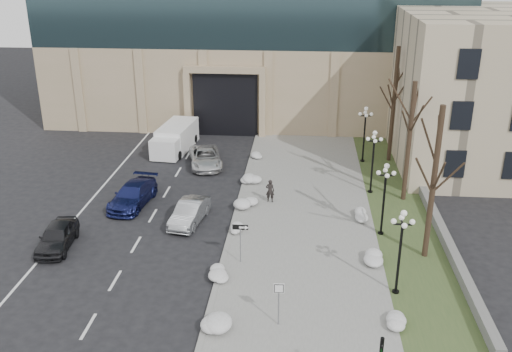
# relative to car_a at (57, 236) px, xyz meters

# --- Properties ---
(sidewalk) EXTENTS (9.00, 40.00, 0.12)m
(sidewalk) POSITION_rel_car_a_xyz_m (14.50, 4.70, -0.68)
(sidewalk) COLOR gray
(sidewalk) RESTS_ON ground
(curb) EXTENTS (0.30, 40.00, 0.14)m
(curb) POSITION_rel_car_a_xyz_m (10.00, 4.70, -0.67)
(curb) COLOR gray
(curb) RESTS_ON ground
(grass_strip) EXTENTS (4.00, 40.00, 0.10)m
(grass_strip) POSITION_rel_car_a_xyz_m (21.00, 4.70, -0.69)
(grass_strip) COLOR #374924
(grass_strip) RESTS_ON ground
(stone_wall) EXTENTS (0.50, 30.00, 0.70)m
(stone_wall) POSITION_rel_car_a_xyz_m (23.00, 6.70, -0.39)
(stone_wall) COLOR slate
(stone_wall) RESTS_ON ground
(car_a) EXTENTS (2.17, 4.48, 1.47)m
(car_a) POSITION_rel_car_a_xyz_m (0.00, 0.00, 0.00)
(car_a) COLOR black
(car_a) RESTS_ON ground
(car_b) EXTENTS (2.20, 4.55, 1.44)m
(car_b) POSITION_rel_car_a_xyz_m (7.18, 3.93, -0.02)
(car_b) COLOR #929498
(car_b) RESTS_ON ground
(car_c) EXTENTS (2.74, 5.44, 1.51)m
(car_c) POSITION_rel_car_a_xyz_m (2.74, 6.31, 0.02)
(car_c) COLOR navy
(car_c) RESTS_ON ground
(car_d) EXTENTS (3.63, 5.68, 1.46)m
(car_d) POSITION_rel_car_a_xyz_m (6.45, 14.30, -0.01)
(car_d) COLOR silver
(car_d) RESTS_ON ground
(car_e) EXTENTS (2.54, 4.73, 1.53)m
(car_e) POSITION_rel_car_a_xyz_m (2.83, 18.13, 0.03)
(car_e) COLOR #29292D
(car_e) RESTS_ON ground
(pedestrian) EXTENTS (0.62, 0.42, 1.64)m
(pedestrian) POSITION_rel_car_a_xyz_m (12.15, 7.40, 0.20)
(pedestrian) COLOR black
(pedestrian) RESTS_ON sidewalk
(box_truck) EXTENTS (3.02, 6.98, 2.15)m
(box_truck) POSITION_rel_car_a_xyz_m (3.14, 18.02, 0.31)
(box_truck) COLOR white
(box_truck) RESTS_ON ground
(one_way_sign) EXTENTS (0.91, 0.24, 2.45)m
(one_way_sign) POSITION_rel_car_a_xyz_m (11.17, -0.99, 1.29)
(one_way_sign) COLOR slate
(one_way_sign) RESTS_ON ground
(keep_sign) EXTENTS (0.50, 0.08, 2.35)m
(keep_sign) POSITION_rel_car_a_xyz_m (13.42, -6.53, 0.99)
(keep_sign) COLOR slate
(keep_sign) RESTS_ON ground
(snow_clump_b) EXTENTS (1.10, 1.60, 0.36)m
(snow_clump_b) POSITION_rel_car_a_xyz_m (10.67, -7.33, -0.44)
(snow_clump_b) COLOR silver
(snow_clump_b) RESTS_ON sidewalk
(snow_clump_c) EXTENTS (1.10, 1.60, 0.36)m
(snow_clump_c) POSITION_rel_car_a_xyz_m (10.23, -2.66, -0.44)
(snow_clump_c) COLOR silver
(snow_clump_c) RESTS_ON sidewalk
(snow_clump_d) EXTENTS (1.10, 1.60, 0.36)m
(snow_clump_d) POSITION_rel_car_a_xyz_m (10.60, 2.42, -0.44)
(snow_clump_d) COLOR silver
(snow_clump_d) RESTS_ON sidewalk
(snow_clump_e) EXTENTS (1.10, 1.60, 0.36)m
(snow_clump_e) POSITION_rel_car_a_xyz_m (10.56, 6.61, -0.44)
(snow_clump_e) COLOR silver
(snow_clump_e) RESTS_ON sidewalk
(snow_clump_f) EXTENTS (1.10, 1.60, 0.36)m
(snow_clump_f) POSITION_rel_car_a_xyz_m (10.45, 10.72, -0.44)
(snow_clump_f) COLOR silver
(snow_clump_f) RESTS_ON sidewalk
(snow_clump_g) EXTENTS (1.10, 1.60, 0.36)m
(snow_clump_g) POSITION_rel_car_a_xyz_m (10.67, 16.11, -0.44)
(snow_clump_g) COLOR silver
(snow_clump_g) RESTS_ON sidewalk
(snow_clump_h) EXTENTS (1.10, 1.60, 0.36)m
(snow_clump_h) POSITION_rel_car_a_xyz_m (18.82, -5.98, -0.44)
(snow_clump_h) COLOR silver
(snow_clump_h) RESTS_ON sidewalk
(snow_clump_i) EXTENTS (1.10, 1.60, 0.36)m
(snow_clump_i) POSITION_rel_car_a_xyz_m (18.84, -0.13, -0.44)
(snow_clump_i) COLOR silver
(snow_clump_i) RESTS_ON sidewalk
(snow_clump_j) EXTENTS (1.10, 1.60, 0.36)m
(snow_clump_j) POSITION_rel_car_a_xyz_m (18.57, 5.29, -0.44)
(snow_clump_j) COLOR silver
(snow_clump_j) RESTS_ON sidewalk
(lamppost_a) EXTENTS (1.18, 1.18, 4.76)m
(lamppost_a) POSITION_rel_car_a_xyz_m (19.30, -3.30, 2.34)
(lamppost_a) COLOR black
(lamppost_a) RESTS_ON ground
(lamppost_b) EXTENTS (1.18, 1.18, 4.76)m
(lamppost_b) POSITION_rel_car_a_xyz_m (19.30, 3.20, 2.34)
(lamppost_b) COLOR black
(lamppost_b) RESTS_ON ground
(lamppost_c) EXTENTS (1.18, 1.18, 4.76)m
(lamppost_c) POSITION_rel_car_a_xyz_m (19.30, 9.70, 2.34)
(lamppost_c) COLOR black
(lamppost_c) RESTS_ON ground
(lamppost_d) EXTENTS (1.18, 1.18, 4.76)m
(lamppost_d) POSITION_rel_car_a_xyz_m (19.30, 16.20, 2.34)
(lamppost_d) COLOR black
(lamppost_d) RESTS_ON ground
(tree_near) EXTENTS (3.20, 3.20, 9.00)m
(tree_near) POSITION_rel_car_a_xyz_m (21.50, 0.70, 5.09)
(tree_near) COLOR black
(tree_near) RESTS_ON ground
(tree_mid) EXTENTS (3.20, 3.20, 8.50)m
(tree_mid) POSITION_rel_car_a_xyz_m (21.50, 8.70, 4.77)
(tree_mid) COLOR black
(tree_mid) RESTS_ON ground
(tree_far) EXTENTS (3.20, 3.20, 9.50)m
(tree_far) POSITION_rel_car_a_xyz_m (21.50, 16.70, 5.41)
(tree_far) COLOR black
(tree_far) RESTS_ON ground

